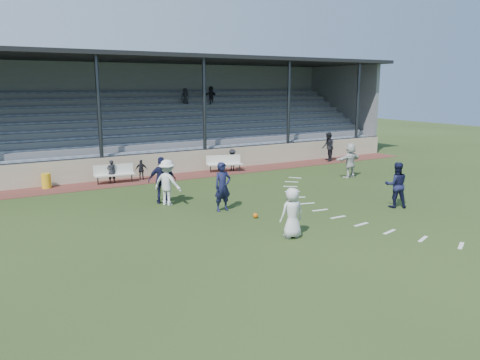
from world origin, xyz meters
name	(u,v)px	position (x,y,z in m)	size (l,w,h in m)	color
ground	(276,229)	(0.00, 0.00, 0.00)	(90.00, 90.00, 0.00)	#273A17
cinder_track	(165,178)	(0.00, 10.50, 0.01)	(34.00, 2.00, 0.02)	#552722
retaining_wall	(157,164)	(0.00, 11.55, 0.60)	(34.00, 0.18, 1.20)	tan
bench_left	(114,172)	(-2.71, 10.53, 0.58)	(2.02, 0.60, 0.95)	silver
bench_right	(224,162)	(3.65, 10.50, 0.58)	(2.03, 1.03, 0.95)	silver
trash_bin	(46,181)	(-5.88, 11.00, 0.38)	(0.44, 0.44, 0.71)	gold
football	(255,216)	(0.09, 1.50, 0.10)	(0.20, 0.20, 0.20)	#C3580B
player_white_lead	(292,213)	(-0.10, -1.02, 0.83)	(0.82, 0.53, 1.67)	silver
player_navy_lead	(223,187)	(-0.47, 3.05, 0.98)	(0.71, 0.47, 1.96)	#131636
player_navy_mid	(396,185)	(5.89, -0.04, 0.93)	(0.91, 0.71, 1.87)	#131636
player_white_wing	(167,183)	(-2.03, 4.98, 0.96)	(1.24, 0.71, 1.92)	silver
player_navy_wing	(162,180)	(-2.08, 5.44, 0.99)	(1.16, 0.48, 1.98)	#131636
player_white_back	(350,160)	(8.73, 5.61, 0.94)	(1.74, 0.55, 1.88)	silver
official	(328,147)	(11.33, 10.39, 0.97)	(0.92, 0.72, 1.89)	black
sub_left_near	(111,172)	(-2.83, 10.55, 0.61)	(0.43, 0.28, 1.19)	black
sub_left_far	(141,170)	(-1.25, 10.59, 0.56)	(0.63, 0.26, 1.07)	black
sub_right	(232,160)	(4.23, 10.57, 0.65)	(0.81, 0.47, 1.26)	black
grandstand	(130,129)	(0.00, 16.26, 2.20)	(34.60, 9.00, 6.61)	slate
penalty_arc	(363,213)	(4.12, 0.00, 0.01)	(3.89, 14.63, 0.01)	silver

